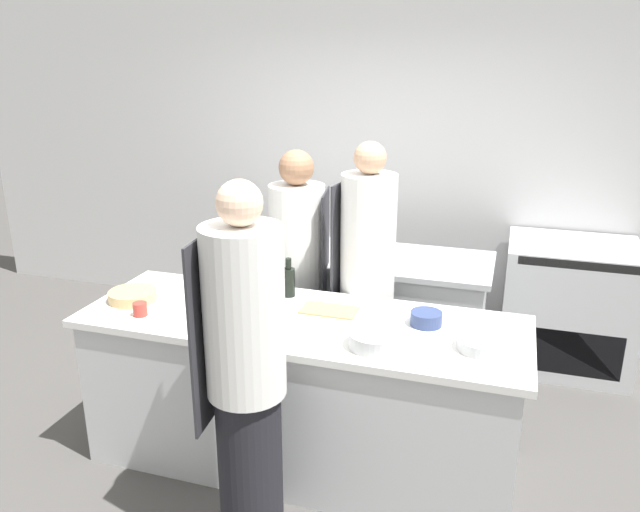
{
  "coord_description": "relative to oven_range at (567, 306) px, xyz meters",
  "views": [
    {
      "loc": [
        1.05,
        -2.97,
        2.32
      ],
      "look_at": [
        0.0,
        0.35,
        1.15
      ],
      "focal_mm": 35.0,
      "sensor_mm": 36.0,
      "label": 1
    }
  ],
  "objects": [
    {
      "name": "ground_plane",
      "position": [
        -1.52,
        -1.71,
        -0.48
      ],
      "size": [
        16.0,
        16.0,
        0.0
      ],
      "primitive_type": "plane",
      "color": "#4C4947"
    },
    {
      "name": "wall_back",
      "position": [
        -1.52,
        0.42,
        0.92
      ],
      "size": [
        8.0,
        0.06,
        2.8
      ],
      "color": "silver",
      "rests_on": "ground_plane"
    },
    {
      "name": "prep_counter",
      "position": [
        -1.52,
        -1.71,
        -0.03
      ],
      "size": [
        2.47,
        0.85,
        0.9
      ],
      "color": "silver",
      "rests_on": "ground_plane"
    },
    {
      "name": "pass_counter",
      "position": [
        -1.56,
        -0.53,
        -0.03
      ],
      "size": [
        2.03,
        0.73,
        0.9
      ],
      "color": "silver",
      "rests_on": "ground_plane"
    },
    {
      "name": "oven_range",
      "position": [
        0.0,
        0.0,
        0.0
      ],
      "size": [
        0.92,
        0.74,
        0.96
      ],
      "color": "silver",
      "rests_on": "ground_plane"
    },
    {
      "name": "chef_at_prep_near",
      "position": [
        -1.54,
        -2.4,
        0.43
      ],
      "size": [
        0.38,
        0.37,
        1.81
      ],
      "rotation": [
        0.0,
        0.0,
        1.66
      ],
      "color": "black",
      "rests_on": "ground_plane"
    },
    {
      "name": "chef_at_stove",
      "position": [
        -1.8,
        -0.95,
        0.37
      ],
      "size": [
        0.41,
        0.39,
        1.71
      ],
      "rotation": [
        0.0,
        0.0,
        -1.4
      ],
      "color": "black",
      "rests_on": "ground_plane"
    },
    {
      "name": "chef_at_pass_far",
      "position": [
        -1.29,
        -1.13,
        0.43
      ],
      "size": [
        0.37,
        0.35,
        1.81
      ],
      "rotation": [
        0.0,
        0.0,
        1.44
      ],
      "color": "black",
      "rests_on": "ground_plane"
    },
    {
      "name": "bottle_olive_oil",
      "position": [
        -1.7,
        -1.42,
        0.52
      ],
      "size": [
        0.08,
        0.08,
        0.24
      ],
      "color": "black",
      "rests_on": "prep_counter"
    },
    {
      "name": "bottle_vinegar",
      "position": [
        -1.77,
        -1.74,
        0.53
      ],
      "size": [
        0.07,
        0.07,
        0.27
      ],
      "color": "silver",
      "rests_on": "prep_counter"
    },
    {
      "name": "bottle_wine",
      "position": [
        -1.99,
        -1.54,
        0.5
      ],
      "size": [
        0.08,
        0.08,
        0.2
      ],
      "color": "#19471E",
      "rests_on": "prep_counter"
    },
    {
      "name": "bowl_mixing_large",
      "position": [
        -2.55,
        -1.76,
        0.45
      ],
      "size": [
        0.28,
        0.28,
        0.06
      ],
      "color": "tan",
      "rests_on": "prep_counter"
    },
    {
      "name": "bowl_prep_small",
      "position": [
        -0.85,
        -1.59,
        0.46
      ],
      "size": [
        0.17,
        0.17,
        0.07
      ],
      "color": "navy",
      "rests_on": "prep_counter"
    },
    {
      "name": "bowl_ceramic_blue",
      "position": [
        -1.06,
        -1.92,
        0.46
      ],
      "size": [
        0.26,
        0.26,
        0.08
      ],
      "color": "#B7BABC",
      "rests_on": "prep_counter"
    },
    {
      "name": "bowl_wooden_salad",
      "position": [
        -0.55,
        -1.8,
        0.45
      ],
      "size": [
        0.24,
        0.24,
        0.06
      ],
      "color": "#B7BABC",
      "rests_on": "prep_counter"
    },
    {
      "name": "cup",
      "position": [
        -2.38,
        -1.94,
        0.46
      ],
      "size": [
        0.08,
        0.08,
        0.08
      ],
      "color": "#B2382D",
      "rests_on": "prep_counter"
    },
    {
      "name": "cutting_board",
      "position": [
        -1.4,
        -1.57,
        0.43
      ],
      "size": [
        0.32,
        0.18,
        0.01
      ],
      "color": "tan",
      "rests_on": "prep_counter"
    }
  ]
}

